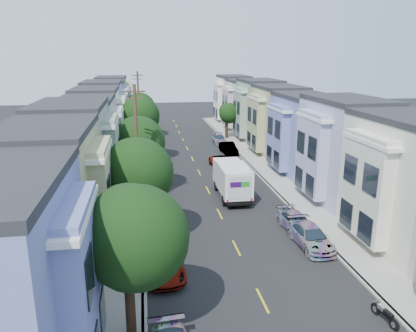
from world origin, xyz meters
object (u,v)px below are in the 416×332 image
at_px(tree_a, 134,238).
at_px(parked_right_a, 311,237).
at_px(utility_pole_far, 139,108).
at_px(parked_right_c, 228,148).
at_px(motorcycle, 384,314).
at_px(tree_c, 138,143).
at_px(parked_left_c, 157,199).
at_px(tree_far_r, 229,114).
at_px(parked_left_b, 164,264).
at_px(tree_e, 139,108).
at_px(utility_pole_near, 137,149).
at_px(lead_sedan, 221,162).
at_px(fedex_truck, 232,179).
at_px(tree_d, 138,116).
at_px(parked_right_d, 219,139).
at_px(parked_right_b, 297,223).
at_px(tree_b, 136,174).
at_px(parked_left_d, 154,171).

xyz_separation_m(tree_a, parked_right_a, (11.20, 7.42, -4.24)).
xyz_separation_m(utility_pole_far, parked_right_c, (11.20, -8.02, -4.42)).
relative_size(tree_a, motorcycle, 3.92).
height_order(tree_c, parked_left_c, tree_c).
bearing_deg(tree_far_r, utility_pole_far, -173.17).
xyz_separation_m(tree_a, tree_far_r, (13.20, 43.49, -1.08)).
xyz_separation_m(parked_left_b, parked_left_c, (0.00, 10.91, 0.02)).
xyz_separation_m(parked_left_b, motorcycle, (10.14, -6.01, -0.26)).
bearing_deg(tree_e, utility_pole_near, -90.00).
distance_m(tree_c, motorcycle, 23.93).
relative_size(tree_c, utility_pole_far, 0.72).
distance_m(tree_c, parked_left_b, 15.13).
bearing_deg(lead_sedan, utility_pole_near, -133.38).
distance_m(fedex_truck, parked_left_c, 6.96).
height_order(tree_d, tree_e, tree_d).
bearing_deg(tree_c, utility_pole_near, -89.97).
relative_size(tree_a, tree_far_r, 1.33).
bearing_deg(utility_pole_far, parked_right_d, -7.55).
relative_size(tree_d, parked_right_a, 1.74).
xyz_separation_m(tree_a, parked_right_c, (11.20, 33.89, -4.19)).
relative_size(tree_c, tree_far_r, 1.32).
bearing_deg(parked_left_b, tree_far_r, 69.32).
bearing_deg(parked_right_b, tree_a, -143.28).
bearing_deg(parked_right_a, tree_b, 168.09).
height_order(tree_c, lead_sedan, tree_c).
bearing_deg(tree_a, parked_right_d, 74.51).
xyz_separation_m(parked_left_c, parked_right_a, (9.80, -8.88, 0.01)).
bearing_deg(parked_right_b, parked_left_d, 118.46).
xyz_separation_m(utility_pole_near, motorcycle, (11.54, -16.53, -4.77)).
bearing_deg(motorcycle, tree_d, 101.43).
xyz_separation_m(tree_c, motorcycle, (11.54, -20.50, -4.41)).
relative_size(tree_e, tree_far_r, 1.27).
bearing_deg(parked_left_b, tree_e, 88.47).
height_order(parked_right_a, motorcycle, parked_right_a).
xyz_separation_m(tree_e, parked_left_b, (1.40, -41.10, -3.86)).
height_order(parked_left_d, parked_right_b, parked_left_d).
distance_m(parked_left_c, parked_left_d, 8.54).
height_order(parked_left_b, parked_right_d, parked_left_b).
xyz_separation_m(tree_b, parked_right_c, (11.20, 24.53, -4.26)).
bearing_deg(parked_right_d, utility_pole_near, -112.76).
bearing_deg(tree_far_r, tree_a, -106.88).
xyz_separation_m(fedex_truck, parked_right_d, (3.08, 22.65, -1.08)).
height_order(tree_a, parked_left_c, tree_a).
bearing_deg(tree_b, tree_d, 90.00).
distance_m(tree_d, parked_left_b, 26.30).
relative_size(tree_a, fedex_truck, 1.13).
distance_m(tree_d, parked_left_d, 8.05).
xyz_separation_m(parked_left_c, parked_right_c, (9.80, 17.59, 0.06)).
height_order(parked_left_b, parked_right_c, parked_right_c).
xyz_separation_m(lead_sedan, parked_right_a, (2.13, -20.13, 0.06)).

